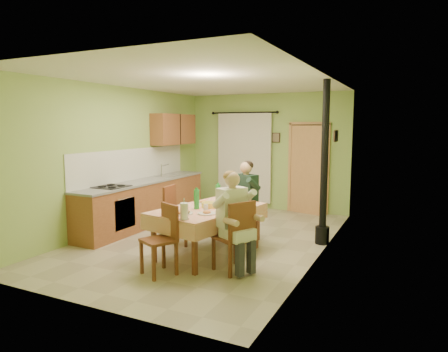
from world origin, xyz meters
The scene contains 17 objects.
floor centered at (0.00, 0.00, 0.00)m, with size 4.00×6.00×0.01m, color tan.
room_shell centered at (0.00, 0.00, 1.82)m, with size 4.04×6.04×2.82m.
kitchen_run centered at (-1.71, 0.40, 0.48)m, with size 0.64×3.64×1.56m.
upper_cabinets centered at (-1.82, 1.70, 1.95)m, with size 0.35×1.40×0.70m, color brown.
curtain centered at (-0.55, 2.90, 1.26)m, with size 1.70×0.07×2.22m.
doorway centered at (1.04, 2.92, 1.05)m, with size 0.96×0.28×2.15m.
dining_table centered at (0.40, -0.80, 0.38)m, with size 1.43×1.99×0.76m.
tableware centered at (0.40, -0.91, 0.83)m, with size 0.69×1.67×0.33m.
chair_far centered at (0.60, 0.22, 0.29)m, with size 0.52×0.52×0.96m.
chair_near centered at (0.20, -1.82, 0.29)m, with size 0.54×0.54×0.96m.
chair_right centered at (1.06, -1.27, 0.29)m, with size 0.61×0.61×1.01m.
chair_left centered at (-0.35, -0.44, 0.29)m, with size 0.48×0.48×1.00m.
man_far centered at (0.60, 0.23, 0.88)m, with size 0.65×0.59×1.39m.
man_right centered at (1.05, -1.26, 0.88)m, with size 0.62×0.65×1.39m.
stove_flue centered at (1.90, 0.60, 1.02)m, with size 0.24×0.24×2.80m.
picture_back centered at (0.25, 2.97, 1.75)m, with size 0.19×0.03×0.23m, color black.
picture_right centered at (1.97, 1.20, 1.85)m, with size 0.03×0.31×0.21m, color brown.
Camera 1 is at (3.30, -6.20, 2.03)m, focal length 32.00 mm.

